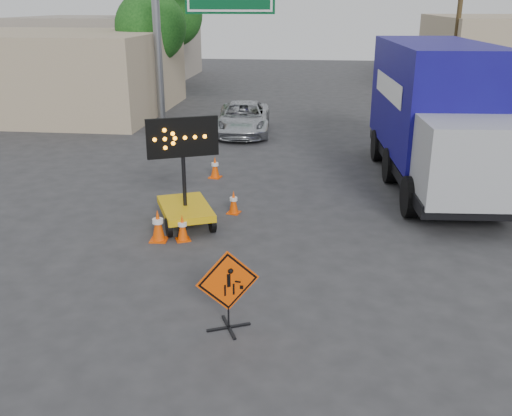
% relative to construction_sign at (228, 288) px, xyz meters
% --- Properties ---
extents(ground, '(100.00, 100.00, 0.00)m').
position_rel_construction_sign_xyz_m(ground, '(0.28, -0.17, -0.79)').
color(ground, '#2D2D30').
rests_on(ground, ground).
extents(curb_right, '(0.40, 60.00, 0.12)m').
position_rel_construction_sign_xyz_m(curb_right, '(7.48, 14.83, -0.73)').
color(curb_right, gray).
rests_on(curb_right, ground).
extents(storefront_left_near, '(14.00, 10.00, 4.00)m').
position_rel_construction_sign_xyz_m(storefront_left_near, '(-13.72, 19.83, 1.21)').
color(storefront_left_near, tan).
rests_on(storefront_left_near, ground).
extents(storefront_left_far, '(12.00, 10.00, 4.40)m').
position_rel_construction_sign_xyz_m(storefront_left_far, '(-14.72, 33.83, 1.41)').
color(storefront_left_far, gray).
rests_on(storefront_left_far, ground).
extents(highway_gantry, '(6.18, 0.38, 6.90)m').
position_rel_construction_sign_xyz_m(highway_gantry, '(-4.15, 17.78, 4.28)').
color(highway_gantry, slate).
rests_on(highway_gantry, ground).
extents(utility_pole_far, '(1.80, 0.26, 9.00)m').
position_rel_construction_sign_xyz_m(utility_pole_far, '(8.28, 23.83, 3.90)').
color(utility_pole_far, '#44351D').
rests_on(utility_pole_far, ground).
extents(tree_left_near, '(3.71, 3.71, 6.03)m').
position_rel_construction_sign_xyz_m(tree_left_near, '(-7.72, 21.83, 3.37)').
color(tree_left_near, '#44351D').
rests_on(tree_left_near, ground).
extents(tree_left_far, '(4.10, 4.10, 6.66)m').
position_rel_construction_sign_xyz_m(tree_left_far, '(-8.72, 29.83, 3.81)').
color(tree_left_far, '#44351D').
rests_on(tree_left_far, ground).
extents(construction_sign, '(1.03, 0.74, 1.49)m').
position_rel_construction_sign_xyz_m(construction_sign, '(0.00, 0.00, 0.00)').
color(construction_sign, black).
rests_on(construction_sign, ground).
extents(arrow_board, '(1.87, 2.27, 2.79)m').
position_rel_construction_sign_xyz_m(arrow_board, '(-1.91, 4.77, -0.16)').
color(arrow_board, gold).
rests_on(arrow_board, ground).
extents(pickup_truck, '(2.62, 4.98, 1.34)m').
position_rel_construction_sign_xyz_m(pickup_truck, '(-1.97, 15.68, -0.12)').
color(pickup_truck, silver).
rests_on(pickup_truck, ground).
extents(box_truck, '(3.35, 9.13, 4.26)m').
position_rel_construction_sign_xyz_m(box_truck, '(4.93, 9.21, 1.14)').
color(box_truck, black).
rests_on(box_truck, ground).
extents(cone_a, '(0.44, 0.44, 0.66)m').
position_rel_construction_sign_xyz_m(cone_a, '(-1.74, 3.76, -0.46)').
color(cone_a, '#ED4904').
rests_on(cone_a, ground).
extents(cone_b, '(0.42, 0.42, 0.79)m').
position_rel_construction_sign_xyz_m(cone_b, '(-2.31, 3.67, -0.39)').
color(cone_b, '#ED4904').
rests_on(cone_b, ground).
extents(cone_c, '(0.38, 0.38, 0.64)m').
position_rel_construction_sign_xyz_m(cone_c, '(-0.82, 5.76, -0.47)').
color(cone_c, '#ED4904').
rests_on(cone_c, ground).
extents(cone_d, '(0.43, 0.43, 0.71)m').
position_rel_construction_sign_xyz_m(cone_d, '(-1.94, 8.98, -0.44)').
color(cone_d, '#ED4904').
rests_on(cone_d, ground).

